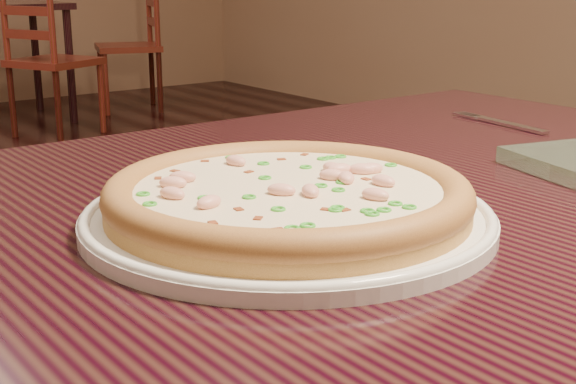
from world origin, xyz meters
TOP-DOWN VIEW (x-y plane):
  - hero_table at (0.22, -0.90)m, footprint 1.20×0.80m
  - plate at (0.10, -0.95)m, footprint 0.35×0.35m
  - pizza at (0.10, -0.95)m, footprint 0.31×0.31m
  - fork at (0.62, -0.77)m, footprint 0.04×0.18m
  - chair_c at (1.40, 3.08)m, footprint 0.56×0.56m
  - chair_d at (2.24, 3.62)m, footprint 0.54×0.54m

SIDE VIEW (x-z plane):
  - chair_c at x=1.40m, z-range -0.04..0.91m
  - chair_d at x=2.24m, z-range -0.04..0.91m
  - hero_table at x=0.22m, z-range 0.28..1.03m
  - fork at x=0.62m, z-range 0.75..0.75m
  - plate at x=0.10m, z-range 0.75..0.77m
  - pizza at x=0.10m, z-range 0.76..0.79m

